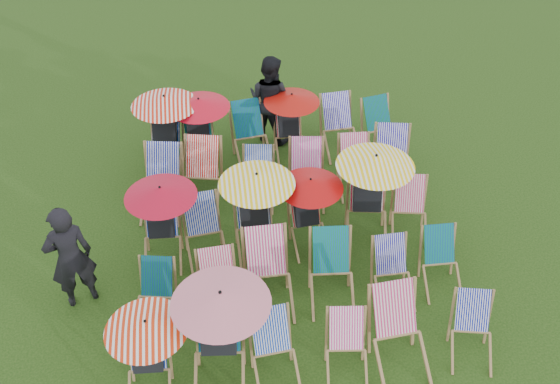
{
  "coord_description": "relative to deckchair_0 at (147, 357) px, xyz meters",
  "views": [
    {
      "loc": [
        -1.02,
        -6.82,
        6.87
      ],
      "look_at": [
        -0.11,
        0.24,
        0.9
      ],
      "focal_mm": 40.0,
      "sensor_mm": 36.0,
      "label": 1
    }
  ],
  "objects": [
    {
      "name": "person_left",
      "position": [
        -1.04,
        1.55,
        0.24
      ],
      "size": [
        0.73,
        0.61,
        1.71
      ],
      "primitive_type": "imported",
      "rotation": [
        0.0,
        0.0,
        3.51
      ],
      "color": "black",
      "rests_on": "ground"
    },
    {
      "name": "deckchair_9",
      "position": [
        2.47,
        1.16,
        -0.13
      ],
      "size": [
        0.7,
        0.93,
        0.97
      ],
      "rotation": [
        0.0,
        0.0,
        -0.08
      ],
      "color": "olive",
      "rests_on": "ground"
    },
    {
      "name": "deckchair_29",
      "position": [
        4.05,
        4.57,
        -0.16
      ],
      "size": [
        0.76,
        0.94,
        0.91
      ],
      "rotation": [
        0.0,
        0.0,
        0.2
      ],
      "color": "olive",
      "rests_on": "ground"
    },
    {
      "name": "deckchair_26",
      "position": [
        1.66,
        4.61,
        -0.13
      ],
      "size": [
        0.78,
        0.99,
        0.98
      ],
      "rotation": [
        0.0,
        0.0,
        0.16
      ],
      "color": "olive",
      "rests_on": "ground"
    },
    {
      "name": "deckchair_11",
      "position": [
        4.07,
        1.2,
        -0.2
      ],
      "size": [
        0.56,
        0.78,
        0.83
      ],
      "rotation": [
        0.0,
        0.0,
        -0.02
      ],
      "color": "olive",
      "rests_on": "ground"
    },
    {
      "name": "deckchair_10",
      "position": [
        3.33,
        1.1,
        -0.2
      ],
      "size": [
        0.57,
        0.78,
        0.83
      ],
      "rotation": [
        0.0,
        0.0,
        0.03
      ],
      "color": "olive",
      "rests_on": "ground"
    },
    {
      "name": "deckchair_2",
      "position": [
        1.52,
        -0.02,
        -0.18
      ],
      "size": [
        0.65,
        0.85,
        0.87
      ],
      "rotation": [
        0.0,
        0.0,
        0.1
      ],
      "color": "olive",
      "rests_on": "ground"
    },
    {
      "name": "deckchair_8",
      "position": [
        1.58,
        1.2,
        -0.1
      ],
      "size": [
        0.69,
        0.96,
        1.02
      ],
      "rotation": [
        0.0,
        0.0,
        0.01
      ],
      "color": "olive",
      "rests_on": "ground"
    },
    {
      "name": "deckchair_7",
      "position": [
        0.91,
        1.1,
        -0.18
      ],
      "size": [
        0.64,
        0.85,
        0.87
      ],
      "rotation": [
        0.0,
        0.0,
        0.08
      ],
      "color": "olive",
      "rests_on": "ground"
    },
    {
      "name": "deckchair_13",
      "position": [
        0.74,
        2.22,
        -0.16
      ],
      "size": [
        0.7,
        0.91,
        0.91
      ],
      "rotation": [
        0.0,
        0.0,
        0.13
      ],
      "color": "olive",
      "rests_on": "ground"
    },
    {
      "name": "deckchair_19",
      "position": [
        0.73,
        3.51,
        -0.11
      ],
      "size": [
        0.85,
        1.05,
        1.02
      ],
      "rotation": [
        0.0,
        0.0,
        -0.21
      ],
      "color": "olive",
      "rests_on": "ground"
    },
    {
      "name": "deckchair_14",
      "position": [
        1.52,
        2.31,
        0.09
      ],
      "size": [
        1.13,
        1.18,
        1.34
      ],
      "rotation": [
        0.0,
        0.0,
        0.04
      ],
      "color": "olive",
      "rests_on": "ground"
    },
    {
      "name": "deckchair_12",
      "position": [
        0.13,
        2.3,
        0.04
      ],
      "size": [
        1.05,
        1.1,
        1.25
      ],
      "rotation": [
        0.0,
        0.0,
        -0.05
      ],
      "color": "olive",
      "rests_on": "ground"
    },
    {
      "name": "deckchair_23",
      "position": [
        3.95,
        3.52,
        -0.12
      ],
      "size": [
        0.81,
        1.01,
        0.99
      ],
      "rotation": [
        0.0,
        0.0,
        -0.19
      ],
      "color": "olive",
      "rests_on": "ground"
    },
    {
      "name": "person_rear",
      "position": [
        2.07,
        5.2,
        0.23
      ],
      "size": [
        1.05,
        1.0,
        1.7
      ],
      "primitive_type": "imported",
      "rotation": [
        0.0,
        0.0,
        2.54
      ],
      "color": "black",
      "rests_on": "ground"
    },
    {
      "name": "deckchair_17",
      "position": [
        3.92,
        2.31,
        -0.18
      ],
      "size": [
        0.71,
        0.89,
        0.87
      ],
      "rotation": [
        0.0,
        0.0,
        -0.18
      ],
      "color": "olive",
      "rests_on": "ground"
    },
    {
      "name": "deckchair_28",
      "position": [
        3.3,
        4.67,
        -0.13
      ],
      "size": [
        0.72,
        0.94,
        0.97
      ],
      "rotation": [
        0.0,
        0.0,
        0.09
      ],
      "color": "olive",
      "rests_on": "ground"
    },
    {
      "name": "deckchair_22",
      "position": [
        3.33,
        3.51,
        -0.17
      ],
      "size": [
        0.62,
        0.84,
        0.89
      ],
      "rotation": [
        0.0,
        0.0,
        -0.04
      ],
      "color": "olive",
      "rests_on": "ground"
    },
    {
      "name": "deckchair_4",
      "position": [
        3.1,
        -0.01,
        -0.1
      ],
      "size": [
        0.76,
        1.0,
        1.03
      ],
      "rotation": [
        0.0,
        0.0,
        0.09
      ],
      "color": "olive",
      "rests_on": "ground"
    },
    {
      "name": "deckchair_0",
      "position": [
        0.0,
        0.0,
        0.0
      ],
      "size": [
        0.98,
        1.03,
        1.17
      ],
      "rotation": [
        0.0,
        0.0,
        -0.06
      ],
      "color": "olive",
      "rests_on": "ground"
    },
    {
      "name": "deckchair_21",
      "position": [
        2.47,
        3.37,
        -0.14
      ],
      "size": [
        0.74,
        0.95,
        0.95
      ],
      "rotation": [
        0.0,
        0.0,
        -0.13
      ],
      "color": "olive",
      "rests_on": "ground"
    },
    {
      "name": "deckchair_20",
      "position": [
        1.66,
        3.42,
        -0.19
      ],
      "size": [
        0.68,
        0.87,
        0.86
      ],
      "rotation": [
        0.0,
        0.0,
        -0.15
      ],
      "color": "olive",
      "rests_on": "ground"
    },
    {
      "name": "ground",
      "position": [
        2.02,
        2.25,
        -0.62
      ],
      "size": [
        100.0,
        100.0,
        0.0
      ],
      "primitive_type": "plane",
      "color": "black",
      "rests_on": "ground"
    },
    {
      "name": "deckchair_6",
      "position": [
        0.03,
        1.11,
        -0.21
      ],
      "size": [
        0.66,
        0.83,
        0.81
      ],
      "rotation": [
        0.0,
        0.0,
        -0.18
      ],
      "color": "olive",
      "rests_on": "ground"
    },
    {
      "name": "deckchair_25",
      "position": [
        0.75,
        4.58,
        0.05
      ],
      "size": [
        1.07,
        1.12,
        1.27
      ],
      "rotation": [
        0.0,
        0.0,
        0.05
      ],
      "color": "olive",
      "rests_on": "ground"
    },
    {
      "name": "deckchair_15",
      "position": [
        2.32,
        2.31,
        -0.0
      ],
      "size": [
        0.98,
        1.05,
        1.16
      ],
      "rotation": [
        0.0,
        0.0,
        0.11
      ],
      "color": "olive",
      "rests_on": "ground"
    },
    {
      "name": "deckchair_1",
      "position": [
        0.87,
        0.1,
        0.13
      ],
      "size": [
        1.19,
        1.25,
        1.41
      ],
      "rotation": [
        0.0,
        0.0,
        -0.1
      ],
      "color": "olive",
      "rests_on": "ground"
    },
    {
      "name": "deckchair_5",
      "position": [
        4.07,
        0.0,
        -0.21
      ],
      "size": [
        0.68,
        0.85,
        0.82
      ],
      "rotation": [
        0.0,
        0.0,
        -0.21
      ],
      "color": "olive",
      "rests_on": "ground"
    },
    {
      "name": "deckchair_16",
      "position": [
        3.28,
        2.44,
        0.12
      ],
      "size": [
        1.18,
        1.26,
        1.4
      ],
      "rotation": [
        0.0,
        0.0,
        -0.16
      ],
      "color": "olive",
      "rests_on": "ground"
    },
    {
      "name": "deckchair_24",
      "position": [
        0.15,
        4.6,
        0.1
      ],
      "size": [
        1.15,
        1.22,
        1.36
      ],
      "rotation": [
        0.0,
        0.0,
        -0.18
      ],
      "color": "olive",
      "rests_on": "ground"
    },
    {
      "name": "deckchair_18",
      "position": [
        0.09,
        3.4,
        -0.11
      ],
      "size": [
        0.83,
        1.04,
        1.02
      ],
      "rotation": [
        0.0,
        0.0,
        -0.18
      ],
      "color": "olive",
      "rests_on": "ground"
    },
    {
      "name": "deckchair_27",
      "position": [
        2.37,
        4.68,
        0.01
      ],
      "size": [
        0.99,
        1.03,
        1.18
      ],
      "rotation": [
        0.0,
        0.0,
        0.02
      ],
      "color": "olive",
      "rests_on": "ground"
    },
    {
      "name": "deckchair_3",
      "position": [
        2.42,
        -0.07,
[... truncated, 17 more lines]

